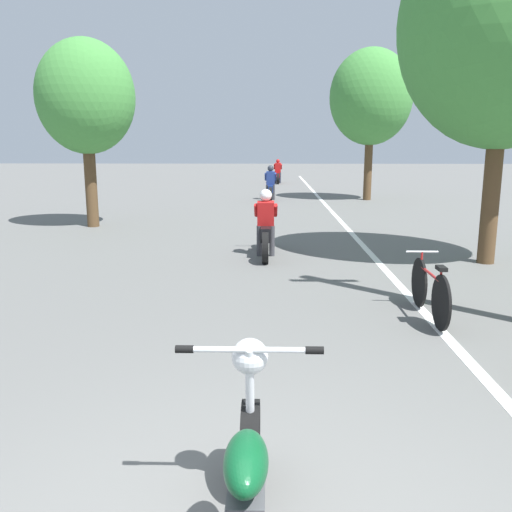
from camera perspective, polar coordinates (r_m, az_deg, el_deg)
name	(u,v)px	position (r m, az deg, el deg)	size (l,w,h in m)	color
lane_stripe_edge	(348,229)	(14.89, 9.61, 2.86)	(0.14, 48.00, 0.01)	white
roadside_tree_right_near	(506,25)	(11.35, 24.83, 21.17)	(3.80, 3.42, 6.52)	#513A23
roadside_tree_right_far	(371,97)	(22.70, 12.01, 16.01)	(3.26, 2.93, 5.94)	#513A23
roadside_tree_left	(86,98)	(15.64, -17.50, 15.60)	(2.61, 2.35, 4.99)	#513A23
motorcycle_foreground	(247,486)	(3.21, -1.00, -23.06)	(0.90, 2.00, 1.08)	black
motorcycle_rider_lead	(266,230)	(11.09, 1.03, 2.72)	(0.50, 2.13, 1.36)	black
motorcycle_rider_mid	(270,187)	(22.28, 1.53, 7.31)	(0.50, 1.97, 1.40)	black
motorcycle_rider_far	(278,174)	(31.72, 2.31, 8.61)	(0.50, 2.10, 1.38)	black
bicycle_parked	(430,290)	(7.50, 17.81, -3.44)	(0.44, 1.69, 0.81)	black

